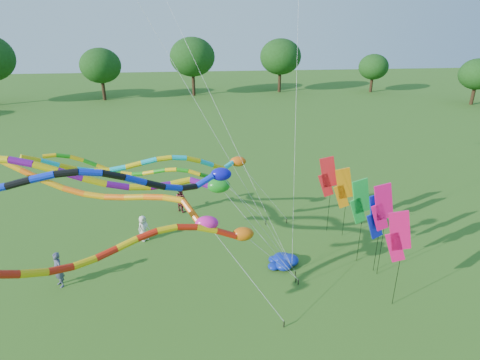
{
  "coord_description": "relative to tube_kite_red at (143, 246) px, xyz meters",
  "views": [
    {
      "loc": [
        -1.85,
        -12.62,
        12.2
      ],
      "look_at": [
        -0.04,
        4.95,
        4.8
      ],
      "focal_mm": 30.0,
      "sensor_mm": 36.0,
      "label": 1
    }
  ],
  "objects": [
    {
      "name": "ground",
      "position": [
        4.05,
        -0.1,
        -4.4
      ],
      "size": [
        160.0,
        160.0,
        0.0
      ],
      "primitive_type": "plane",
      "color": "#295C18",
      "rests_on": "ground"
    },
    {
      "name": "tree_ring",
      "position": [
        5.82,
        -1.25,
        1.32
      ],
      "size": [
        119.91,
        123.24,
        9.7
      ],
      "color": "#382314",
      "rests_on": "ground"
    },
    {
      "name": "tube_kite_red",
      "position": [
        0.0,
        0.0,
        0.0
      ],
      "size": [
        12.65,
        6.25,
        6.5
      ],
      "rotation": [
        0.0,
        0.0,
        0.42
      ],
      "color": "black",
      "rests_on": "ground"
    },
    {
      "name": "tube_kite_orange",
      "position": [
        -2.16,
        3.42,
        0.77
      ],
      "size": [
        14.83,
        6.3,
        7.26
      ],
      "rotation": [
        0.0,
        0.0,
        -0.41
      ],
      "color": "black",
      "rests_on": "ground"
    },
    {
      "name": "tube_kite_purple",
      "position": [
        -1.57,
        2.88,
        1.59
      ],
      "size": [
        15.62,
        1.27,
        7.8
      ],
      "rotation": [
        0.0,
        0.0,
        0.01
      ],
      "color": "black",
      "rests_on": "ground"
    },
    {
      "name": "tube_kite_blue",
      "position": [
        -0.44,
        0.54,
        2.36
      ],
      "size": [
        13.08,
        4.88,
        8.19
      ],
      "rotation": [
        0.0,
        0.0,
        0.39
      ],
      "color": "black",
      "rests_on": "ground"
    },
    {
      "name": "tube_kite_cyan",
      "position": [
        0.76,
        6.22,
        0.87
      ],
      "size": [
        12.59,
        4.88,
        7.11
      ],
      "rotation": [
        0.0,
        0.0,
        0.4
      ],
      "color": "black",
      "rests_on": "ground"
    },
    {
      "name": "tube_kite_green",
      "position": [
        -0.29,
        8.65,
        -0.44
      ],
      "size": [
        12.01,
        1.03,
        5.81
      ],
      "rotation": [
        0.0,
        0.0,
        0.05
      ],
      "color": "black",
      "rests_on": "ground"
    },
    {
      "name": "banner_pole_red",
      "position": [
        9.34,
        7.81,
        -0.88
      ],
      "size": [
        1.16,
        0.16,
        4.79
      ],
      "rotation": [
        0.0,
        0.0,
        -0.07
      ],
      "color": "black",
      "rests_on": "ground"
    },
    {
      "name": "banner_pole_blue_b",
      "position": [
        10.5,
        3.58,
        -1.24
      ],
      "size": [
        1.16,
        0.24,
        4.42
      ],
      "rotation": [
        0.0,
        0.0,
        0.14
      ],
      "color": "black",
      "rests_on": "ground"
    },
    {
      "name": "banner_pole_magenta_b",
      "position": [
        10.57,
        3.32,
        -0.65
      ],
      "size": [
        1.16,
        0.09,
        5.01
      ],
      "rotation": [
        0.0,
        0.0,
        0.01
      ],
      "color": "black",
      "rests_on": "ground"
    },
    {
      "name": "banner_pole_magenta_a",
      "position": [
        10.32,
        1.12,
        -0.92
      ],
      "size": [
        1.15,
        0.31,
        4.74
      ],
      "rotation": [
        0.0,
        0.0,
        -0.2
      ],
      "color": "black",
      "rests_on": "ground"
    },
    {
      "name": "banner_pole_orange",
      "position": [
        10.1,
        7.19,
        -1.34
      ],
      "size": [
        1.16,
        0.15,
        4.32
      ],
      "rotation": [
        0.0,
        0.0,
        -0.06
      ],
      "color": "black",
      "rests_on": "ground"
    },
    {
      "name": "banner_pole_green",
      "position": [
        9.98,
        4.53,
        -0.89
      ],
      "size": [
        1.16,
        0.22,
        4.77
      ],
      "rotation": [
        0.0,
        0.0,
        0.13
      ],
      "color": "black",
      "rests_on": "ground"
    },
    {
      "name": "blue_nylon_heap",
      "position": [
        6.28,
        4.67,
        -4.2
      ],
      "size": [
        1.14,
        1.47,
        0.49
      ],
      "color": "#0B2299",
      "rests_on": "ground"
    },
    {
      "name": "person_a",
      "position": [
        -1.26,
        7.87,
        -3.63
      ],
      "size": [
        0.87,
        0.89,
        1.54
      ],
      "primitive_type": "imported",
      "rotation": [
        0.0,
        0.0,
        0.84
      ],
      "color": "silver",
      "rests_on": "ground"
    },
    {
      "name": "person_b",
      "position": [
        -4.78,
        3.98,
        -3.49
      ],
      "size": [
        0.76,
        0.78,
        1.81
      ],
      "primitive_type": "imported",
      "rotation": [
        0.0,
        0.0,
        -0.85
      ],
      "color": "#43465E",
      "rests_on": "ground"
    },
    {
      "name": "person_c",
      "position": [
        0.76,
        11.38,
        -3.55
      ],
      "size": [
        1.04,
        1.04,
        1.7
      ],
      "primitive_type": "imported",
      "rotation": [
        0.0,
        0.0,
        2.33
      ],
      "color": "maroon",
      "rests_on": "ground"
    }
  ]
}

